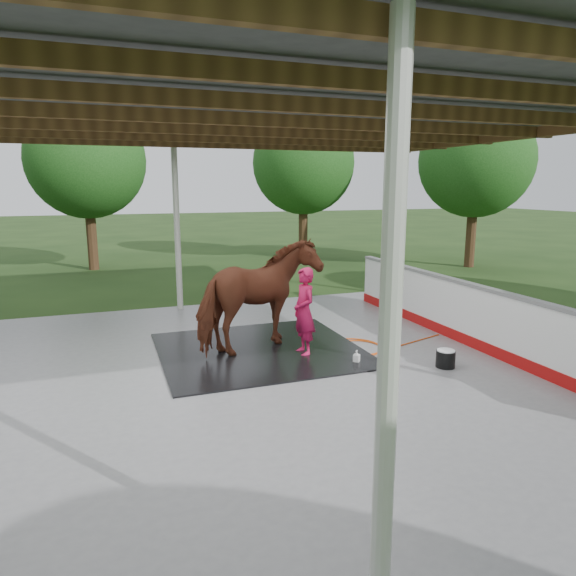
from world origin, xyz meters
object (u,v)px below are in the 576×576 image
object	(u,v)px
horse	(259,296)
handler	(304,311)
dasher_board	(473,317)
wash_bucket	(446,358)

from	to	relation	value
horse	handler	bearing A→B (deg)	-147.33
dasher_board	horse	size ratio (longest dim) A/B	3.51
handler	wash_bucket	bearing A→B (deg)	51.81
horse	dasher_board	bearing A→B (deg)	-129.60
dasher_board	horse	bearing A→B (deg)	164.28
dasher_board	handler	size ratio (longest dim) A/B	5.26
horse	wash_bucket	size ratio (longest dim) A/B	7.40
wash_bucket	dasher_board	bearing A→B (deg)	34.26
handler	wash_bucket	size ratio (longest dim) A/B	4.94
horse	wash_bucket	distance (m)	3.27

